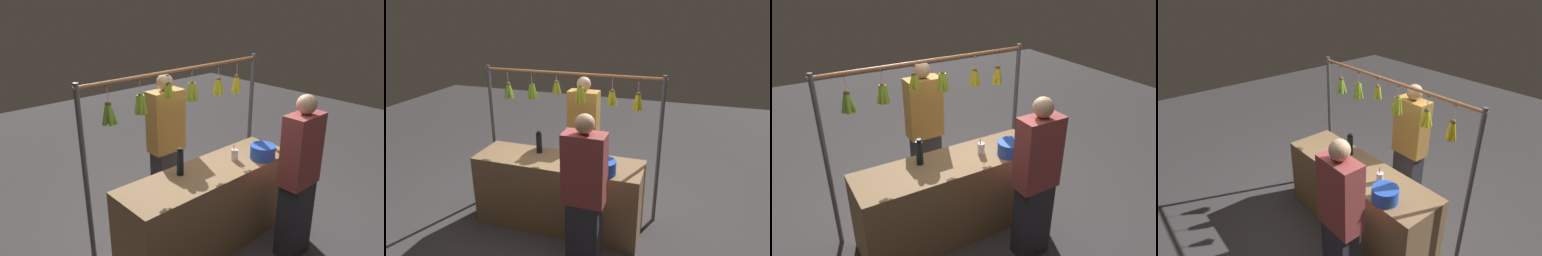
# 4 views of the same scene
# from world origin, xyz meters

# --- Properties ---
(ground_plane) EXTENTS (12.00, 12.00, 0.00)m
(ground_plane) POSITION_xyz_m (0.00, 0.00, 0.00)
(ground_plane) COLOR #3F3C3D
(market_counter) EXTENTS (1.89, 0.56, 0.83)m
(market_counter) POSITION_xyz_m (0.00, 0.00, 0.42)
(market_counter) COLOR olive
(market_counter) RESTS_ON ground
(display_rack) EXTENTS (2.17, 0.14, 1.76)m
(display_rack) POSITION_xyz_m (0.01, -0.41, 1.29)
(display_rack) COLOR #4C4C51
(display_rack) RESTS_ON ground
(water_bottle) EXTENTS (0.07, 0.07, 0.26)m
(water_bottle) POSITION_xyz_m (0.28, -0.11, 0.96)
(water_bottle) COLOR black
(water_bottle) RESTS_ON market_counter
(blue_bucket) EXTENTS (0.25, 0.25, 0.14)m
(blue_bucket) POSITION_xyz_m (-0.56, 0.17, 0.90)
(blue_bucket) COLOR blue
(blue_bucket) RESTS_ON market_counter
(drink_cup) EXTENTS (0.07, 0.07, 0.16)m
(drink_cup) POSITION_xyz_m (-0.33, 0.01, 0.89)
(drink_cup) COLOR silver
(drink_cup) RESTS_ON market_counter
(vendor_person) EXTENTS (0.39, 0.21, 1.62)m
(vendor_person) POSITION_xyz_m (-0.06, -0.75, 0.80)
(vendor_person) COLOR #2D2D38
(vendor_person) RESTS_ON ground
(customer_person) EXTENTS (0.38, 0.21, 1.60)m
(customer_person) POSITION_xyz_m (-0.50, 0.64, 0.79)
(customer_person) COLOR #2D2D38
(customer_person) RESTS_ON ground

